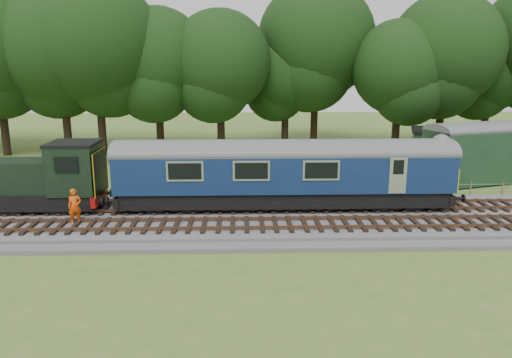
{
  "coord_description": "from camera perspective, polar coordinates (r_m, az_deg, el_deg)",
  "views": [
    {
      "loc": [
        1.83,
        -24.97,
        8.14
      ],
      "look_at": [
        2.62,
        1.4,
        2.0
      ],
      "focal_mm": 35.0,
      "sensor_mm": 36.0,
      "label": 1
    }
  ],
  "objects": [
    {
      "name": "fence",
      "position": [
        30.63,
        -5.08,
        -2.36
      ],
      "size": [
        64.0,
        0.12,
        1.0
      ],
      "primitive_type": null,
      "color": "#6B6054",
      "rests_on": "ground"
    },
    {
      "name": "track_north",
      "position": [
        27.54,
        -5.46,
        -3.25
      ],
      "size": [
        67.2,
        2.4,
        0.21
      ],
      "color": "black",
      "rests_on": "ballast"
    },
    {
      "name": "worker",
      "position": [
        26.23,
        -20.0,
        -2.97
      ],
      "size": [
        0.77,
        0.68,
        1.78
      ],
      "primitive_type": "imported",
      "rotation": [
        0.0,
        0.0,
        0.48
      ],
      "color": "#F4500C",
      "rests_on": "ballast"
    },
    {
      "name": "ground",
      "position": [
        26.32,
        -5.63,
        -4.97
      ],
      "size": [
        120.0,
        120.0,
        0.0
      ],
      "primitive_type": "plane",
      "color": "#4A6B27",
      "rests_on": "ground"
    },
    {
      "name": "ballast",
      "position": [
        26.27,
        -5.64,
        -4.61
      ],
      "size": [
        70.0,
        7.0,
        0.35
      ],
      "primitive_type": "cube",
      "color": "#4C4C4F",
      "rests_on": "ground"
    },
    {
      "name": "track_south",
      "position": [
        24.68,
        -5.9,
        -5.21
      ],
      "size": [
        67.2,
        2.4,
        0.21
      ],
      "color": "black",
      "rests_on": "ballast"
    },
    {
      "name": "tree_line",
      "position": [
        47.7,
        -3.89,
        3.25
      ],
      "size": [
        70.0,
        8.0,
        18.0
      ],
      "primitive_type": null,
      "color": "black",
      "rests_on": "ground"
    },
    {
      "name": "shunter_loco",
      "position": [
        29.46,
        -24.87,
        -0.21
      ],
      "size": [
        8.91,
        2.6,
        3.38
      ],
      "color": "black",
      "rests_on": "ground"
    },
    {
      "name": "shed",
      "position": [
        42.87,
        19.71,
        3.46
      ],
      "size": [
        4.62,
        4.62,
        3.01
      ],
      "rotation": [
        0.0,
        0.0,
        -0.3
      ],
      "color": "#173419",
      "rests_on": "ground"
    },
    {
      "name": "dmu_railcar",
      "position": [
        27.04,
        3.24,
        1.27
      ],
      "size": [
        18.05,
        2.86,
        3.88
      ],
      "color": "black",
      "rests_on": "ground"
    }
  ]
}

